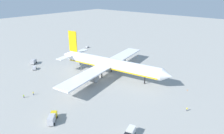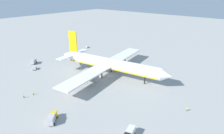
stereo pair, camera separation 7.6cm
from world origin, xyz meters
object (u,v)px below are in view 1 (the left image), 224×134
object	(u,v)px
traffic_cone_1	(138,56)
service_van	(34,68)
service_truck_1	(33,62)
traffic_cone_0	(187,90)
service_truck_0	(130,133)
ground_worker_2	(24,96)
service_truck_2	(52,118)
ground_worker_1	(187,109)
airliner	(109,64)
baggage_cart_0	(87,47)
ground_worker_0	(33,93)

from	to	relation	value
traffic_cone_1	service_van	bearing A→B (deg)	-118.90
service_truck_1	traffic_cone_0	world-z (taller)	service_truck_1
service_truck_0	ground_worker_2	xyz separation A→B (m)	(-52.95, -9.75, -0.84)
service_truck_2	ground_worker_1	size ratio (longest dim) A/B	3.73
airliner	ground_worker_1	world-z (taller)	airliner
service_truck_1	baggage_cart_0	bearing A→B (deg)	91.68
traffic_cone_0	traffic_cone_1	distance (m)	57.01
service_van	ground_worker_2	xyz separation A→B (m)	(28.68, -22.12, -0.17)
baggage_cart_0	ground_worker_2	size ratio (longest dim) A/B	2.11
airliner	service_truck_2	size ratio (longest dim) A/B	11.50
baggage_cart_0	ground_worker_2	distance (m)	87.77
ground_worker_0	ground_worker_1	bearing A→B (deg)	28.82
airliner	baggage_cart_0	xyz separation A→B (m)	(-52.99, 32.83, -6.30)
service_truck_2	traffic_cone_0	xyz separation A→B (m)	(29.45, 58.18, -1.45)
ground_worker_0	traffic_cone_1	size ratio (longest dim) A/B	3.26
ground_worker_0	ground_worker_2	xyz separation A→B (m)	(-0.77, -4.29, -0.06)
ground_worker_1	traffic_cone_1	world-z (taller)	ground_worker_1
airliner	ground_worker_0	size ratio (longest dim) A/B	41.76
baggage_cart_0	traffic_cone_1	world-z (taller)	baggage_cart_0
baggage_cart_0	ground_worker_0	bearing A→B (deg)	-61.06
service_truck_1	traffic_cone_1	distance (m)	73.47
airliner	traffic_cone_0	bearing A→B (deg)	14.29
ground_worker_2	baggage_cart_0	bearing A→B (deg)	117.14
ground_worker_1	service_truck_0	bearing A→B (deg)	-107.40
service_truck_2	airliner	bearing A→B (deg)	104.99
service_truck_1	traffic_cone_1	world-z (taller)	service_truck_1
service_truck_0	ground_worker_0	world-z (taller)	service_truck_0
ground_worker_2	service_truck_2	bearing A→B (deg)	-4.82
ground_worker_0	traffic_cone_1	bearing A→B (deg)	86.12
service_van	traffic_cone_0	size ratio (longest dim) A/B	8.20
service_truck_1	airliner	bearing A→B (deg)	19.31
airliner	traffic_cone_1	world-z (taller)	airliner
service_truck_0	service_truck_2	size ratio (longest dim) A/B	0.98
service_truck_0	service_van	size ratio (longest dim) A/B	1.41
ground_worker_2	traffic_cone_0	size ratio (longest dim) A/B	3.08
service_truck_2	traffic_cone_1	bearing A→B (deg)	102.48
service_truck_1	ground_worker_0	distance (m)	45.53
ground_worker_1	ground_worker_2	distance (m)	72.43
service_truck_1	service_truck_2	bearing A→B (deg)	-24.60
service_van	ground_worker_1	world-z (taller)	service_van
baggage_cart_0	ground_worker_0	xyz separation A→B (m)	(40.81, -73.82, 0.17)
ground_worker_1	ground_worker_2	world-z (taller)	ground_worker_1
airliner	traffic_cone_1	xyz separation A→B (m)	(-6.68, 40.15, -6.78)
airliner	traffic_cone_0	distance (m)	44.02
ground_worker_0	service_truck_2	bearing A→B (deg)	-14.54
airliner	traffic_cone_0	world-z (taller)	airliner
service_truck_0	traffic_cone_0	xyz separation A→B (m)	(2.15, 46.26, -1.43)
ground_worker_2	service_van	bearing A→B (deg)	142.36
traffic_cone_1	service_truck_2	bearing A→B (deg)	-77.52
service_truck_2	traffic_cone_0	bearing A→B (deg)	63.15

